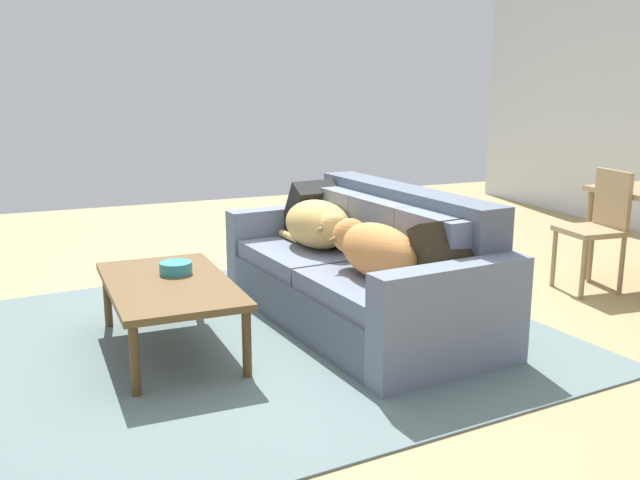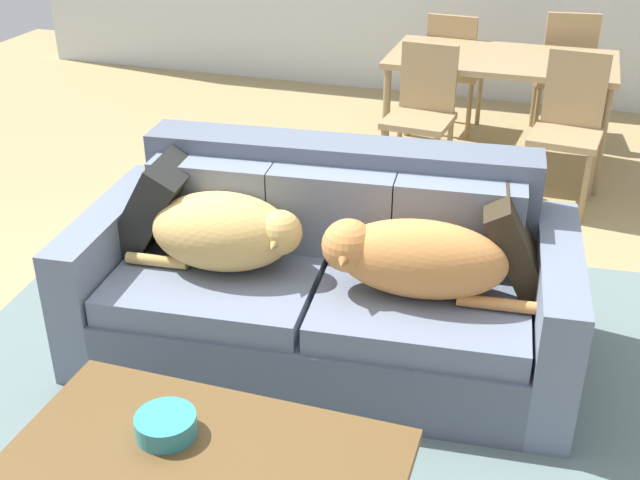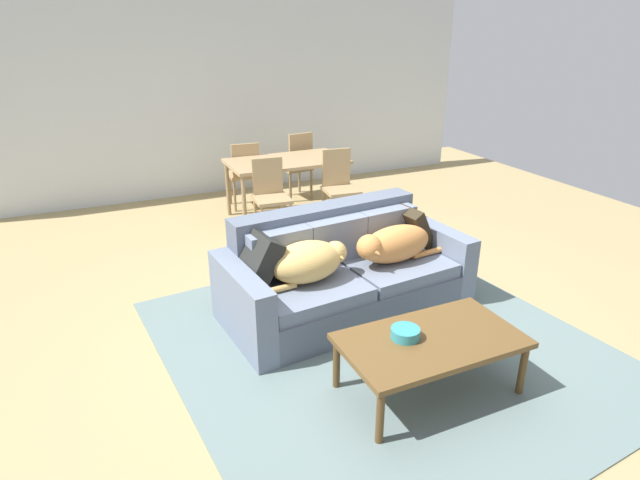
% 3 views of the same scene
% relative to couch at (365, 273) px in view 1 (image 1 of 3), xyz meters
% --- Properties ---
extents(ground_plane, '(10.00, 10.00, 0.00)m').
position_rel_couch_xyz_m(ground_plane, '(-0.05, -0.05, -0.33)').
color(ground_plane, tan).
extents(area_rug, '(3.39, 3.57, 0.01)m').
position_rel_couch_xyz_m(area_rug, '(0.01, -0.68, -0.32)').
color(area_rug, slate).
rests_on(area_rug, ground).
extents(couch, '(2.18, 1.16, 0.87)m').
position_rel_couch_xyz_m(couch, '(0.00, 0.00, 0.00)').
color(couch, slate).
rests_on(couch, ground).
extents(dog_on_left_cushion, '(0.76, 0.44, 0.33)m').
position_rel_couch_xyz_m(dog_on_left_cushion, '(-0.39, -0.17, 0.27)').
color(dog_on_left_cushion, tan).
rests_on(dog_on_left_cushion, couch).
extents(dog_on_right_cushion, '(0.86, 0.39, 0.32)m').
position_rel_couch_xyz_m(dog_on_right_cushion, '(0.40, -0.15, 0.26)').
color(dog_on_right_cushion, '#D08745').
rests_on(dog_on_right_cushion, couch).
extents(throw_pillow_by_left_arm, '(0.39, 0.46, 0.45)m').
position_rel_couch_xyz_m(throw_pillow_by_left_arm, '(-0.78, -0.02, 0.29)').
color(throw_pillow_by_left_arm, '#232523').
rests_on(throw_pillow_by_left_arm, couch).
extents(throw_pillow_by_right_arm, '(0.33, 0.43, 0.40)m').
position_rel_couch_xyz_m(throw_pillow_by_right_arm, '(0.77, 0.12, 0.28)').
color(throw_pillow_by_right_arm, '#2F2618').
rests_on(throw_pillow_by_right_arm, couch).
extents(coffee_table, '(1.21, 0.68, 0.42)m').
position_rel_couch_xyz_m(coffee_table, '(0.01, -1.28, 0.05)').
color(coffee_table, brown).
rests_on(coffee_table, ground).
extents(bowl_on_coffee_table, '(0.19, 0.19, 0.07)m').
position_rel_couch_xyz_m(bowl_on_coffee_table, '(-0.15, -1.20, 0.13)').
color(bowl_on_coffee_table, teal).
rests_on(bowl_on_coffee_table, coffee_table).
extents(dining_chair_near_left, '(0.43, 0.43, 0.91)m').
position_rel_couch_xyz_m(dining_chair_near_left, '(0.03, 1.92, 0.18)').
color(dining_chair_near_left, tan).
rests_on(dining_chair_near_left, ground).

